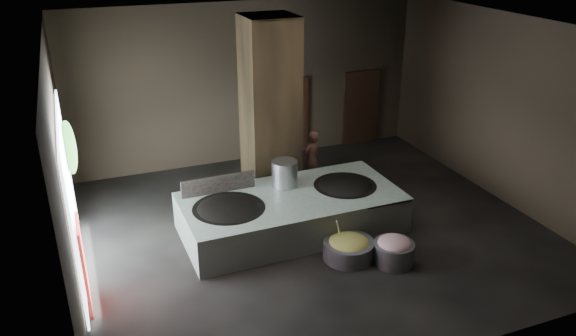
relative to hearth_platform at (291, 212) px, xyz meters
name	(u,v)px	position (x,y,z in m)	size (l,w,h in m)	color
floor	(312,230)	(0.45, -0.13, -0.47)	(10.00, 9.00, 0.10)	black
ceiling	(316,25)	(0.45, -0.13, 4.13)	(10.00, 9.00, 0.10)	black
back_wall	(248,83)	(0.45, 4.42, 1.83)	(10.00, 0.10, 4.50)	black
front_wall	(443,238)	(0.45, -4.68, 1.83)	(10.00, 0.10, 4.50)	black
left_wall	(59,171)	(-4.60, -0.13, 1.83)	(0.10, 9.00, 4.50)	black
right_wall	(504,109)	(5.50, -0.13, 1.83)	(0.10, 9.00, 4.50)	black
pillar	(270,111)	(0.15, 1.77, 1.83)	(1.20, 1.20, 4.50)	black
hearth_platform	(291,212)	(0.00, 0.00, 0.00)	(4.84, 2.32, 0.84)	#B1C3AF
platform_cap	(291,197)	(0.00, 0.00, 0.39)	(4.74, 2.27, 0.03)	black
wok_left	(229,212)	(-1.45, -0.05, 0.33)	(1.53, 1.53, 0.42)	black
wok_left_rim	(229,209)	(-1.45, -0.05, 0.40)	(1.56, 1.56, 0.05)	black
wok_right	(345,189)	(1.35, 0.05, 0.33)	(1.42, 1.42, 0.40)	black
wok_right_rim	(345,186)	(1.35, 0.05, 0.40)	(1.45, 1.45, 0.05)	black
stock_pot	(285,174)	(0.05, 0.55, 0.71)	(0.59, 0.59, 0.63)	#B5B7BD
splash_guard	(219,185)	(-1.45, 0.75, 0.61)	(1.68, 0.06, 0.42)	black
cook	(312,159)	(1.32, 1.89, 0.35)	(0.56, 0.36, 1.55)	brown
veg_basin	(348,250)	(0.65, -1.54, -0.23)	(1.05, 1.05, 0.39)	slate
veg_fill	(349,243)	(0.65, -1.54, -0.07)	(0.87, 0.87, 0.27)	#7EA24E
ladle	(339,233)	(0.50, -1.39, 0.13)	(0.03, 0.03, 0.83)	#B5B7BD
meat_basin	(394,253)	(1.43, -2.04, -0.19)	(0.83, 0.83, 0.45)	slate
meat_fill	(394,243)	(1.43, -2.04, 0.03)	(0.69, 0.69, 0.26)	#BB707A
doorway_near	(289,118)	(1.65, 4.32, 0.68)	(1.18, 0.08, 2.38)	black
doorway_near_glow	(293,118)	(1.82, 4.42, 0.63)	(0.80, 0.04, 1.89)	#8C6647
doorway_far	(361,109)	(4.05, 4.32, 0.68)	(1.18, 0.08, 2.38)	black
doorway_far_glow	(364,109)	(4.19, 4.39, 0.63)	(0.89, 0.04, 2.11)	#8C6647
left_opening	(71,197)	(-4.50, 0.07, 1.18)	(0.04, 4.20, 3.10)	white
pavilion_sliver	(84,265)	(-4.43, -1.23, 0.43)	(0.05, 0.90, 1.70)	maroon
tree_silhouette	(69,147)	(-4.40, 1.17, 1.78)	(0.28, 1.10, 1.10)	#194714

